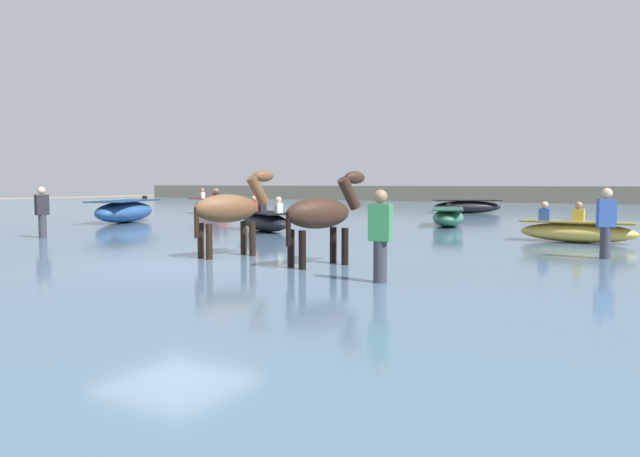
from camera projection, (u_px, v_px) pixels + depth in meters
ground_plane at (176, 278)px, 11.25m from camera, size 120.00×120.00×0.00m
water_surface at (396, 233)px, 19.86m from camera, size 90.00×90.00×0.26m
horse_lead_dark_bay at (322, 216)px, 10.92m from camera, size 0.95×1.77×1.94m
horse_trailing_bay at (230, 211)px, 12.31m from camera, size 0.97×1.81×1.99m
boat_near_port at (448, 217)px, 21.18m from camera, size 1.92×3.23×0.75m
boat_distant_west at (265, 221)px, 18.92m from camera, size 2.93×2.40×1.07m
boat_distant_east at (577, 231)px, 15.32m from camera, size 2.76×0.96×1.00m
boat_far_offshore at (213, 206)px, 29.27m from camera, size 3.99×3.15×1.22m
boat_mid_channel at (467, 207)px, 30.37m from camera, size 3.38×2.51×0.64m
boat_mid_outer at (125, 211)px, 23.23m from camera, size 2.76×4.06×0.96m
person_wading_close at (606, 228)px, 11.96m from camera, size 0.37×0.30×1.63m
person_onlooker_left at (42, 215)px, 16.48m from camera, size 0.28×0.36×1.63m
person_spectator_far at (380, 242)px, 9.07m from camera, size 0.34×0.24×1.63m
far_shoreline at (559, 196)px, 46.03m from camera, size 80.00×2.40×1.51m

